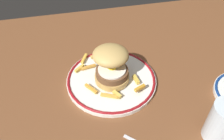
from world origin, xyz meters
The scene contains 5 objects.
ground_plane centered at (0.00, 0.00, -2.00)cm, with size 145.04×83.17×4.00cm, color brown.
dinner_plate centered at (0.18, -1.78, 0.84)cm, with size 26.44×26.44×1.60cm.
burger centered at (-0.27, -1.62, 6.75)cm, with size 13.24×13.37×10.27cm.
fries_pile centered at (-1.86, -1.72, 2.10)cm, with size 18.59×20.49×1.72cm.
water_glass centered at (20.82, -25.19, 4.61)cm, with size 7.17×7.17×10.79cm.
Camera 1 is at (-10.54, -49.40, 50.63)cm, focal length 37.70 mm.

